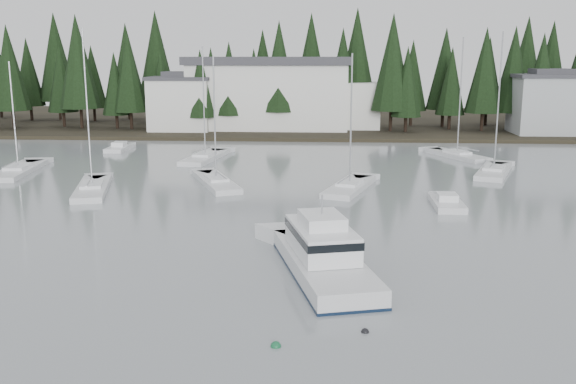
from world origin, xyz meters
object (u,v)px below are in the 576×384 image
object	(u,v)px
harbor_inn	(282,94)
runabout_3	(120,149)
sailboat_7	(19,172)
house_west	(181,102)
sailboat_3	(457,157)
sailboat_2	(205,159)
sailboat_9	(350,189)
sailboat_1	(494,173)
sailboat_4	(216,184)
cabin_cruiser_center	(323,259)
runabout_1	(447,205)
sailboat_6	(92,190)
house_east_a	(549,103)

from	to	relation	value
harbor_inn	runabout_3	bearing A→B (deg)	-131.42
sailboat_7	house_west	bearing A→B (deg)	-22.27
harbor_inn	sailboat_3	xyz separation A→B (m)	(22.13, -24.76, -5.69)
sailboat_2	sailboat_3	xyz separation A→B (m)	(28.93, 3.30, 0.02)
sailboat_2	sailboat_9	bearing A→B (deg)	-126.55
sailboat_1	runabout_3	bearing A→B (deg)	92.31
sailboat_1	sailboat_4	distance (m)	27.71
sailboat_2	sailboat_4	distance (m)	14.87
cabin_cruiser_center	runabout_3	size ratio (longest dim) A/B	1.99
sailboat_9	sailboat_1	bearing A→B (deg)	-42.48
sailboat_9	runabout_1	size ratio (longest dim) A/B	2.21
sailboat_4	sailboat_6	xyz separation A→B (m)	(-10.27, -3.57, 0.02)
harbor_inn	sailboat_3	distance (m)	33.69
house_west	house_east_a	bearing A→B (deg)	-1.06
house_east_a	harbor_inn	size ratio (longest dim) A/B	0.36
sailboat_9	runabout_1	distance (m)	9.51
sailboat_1	runabout_1	world-z (taller)	sailboat_1
house_east_a	sailboat_7	distance (m)	71.42
house_east_a	sailboat_1	world-z (taller)	sailboat_1
house_west	sailboat_9	size ratio (longest dim) A/B	0.77
sailboat_9	sailboat_4	bearing A→B (deg)	100.08
sailboat_3	sailboat_6	bearing A→B (deg)	94.95
sailboat_1	runabout_1	bearing A→B (deg)	173.99
harbor_inn	cabin_cruiser_center	size ratio (longest dim) A/B	2.46
sailboat_3	sailboat_9	world-z (taller)	sailboat_3
harbor_inn	sailboat_7	distance (m)	45.04
sailboat_7	harbor_inn	bearing A→B (deg)	-40.14
sailboat_1	sailboat_9	distance (m)	16.98
cabin_cruiser_center	house_east_a	bearing A→B (deg)	-42.12
house_east_a	harbor_inn	xyz separation A→B (m)	(-38.96, 4.34, 0.87)
house_east_a	house_west	bearing A→B (deg)	178.94
sailboat_6	runabout_1	xyz separation A→B (m)	(29.82, -3.89, 0.05)
cabin_cruiser_center	sailboat_3	world-z (taller)	sailboat_3
house_west	runabout_1	size ratio (longest dim) A/B	1.71
house_west	cabin_cruiser_center	size ratio (longest dim) A/B	0.80
sailboat_3	runabout_3	world-z (taller)	sailboat_3
house_west	sailboat_7	size ratio (longest dim) A/B	0.82
sailboat_4	runabout_1	size ratio (longest dim) A/B	2.16
harbor_inn	sailboat_2	world-z (taller)	sailboat_2
house_east_a	sailboat_9	xyz separation A→B (m)	(-29.89, -39.60, -4.84)
sailboat_6	sailboat_9	world-z (taller)	sailboat_6
house_east_a	sailboat_3	bearing A→B (deg)	-129.50
sailboat_4	sailboat_6	size ratio (longest dim) A/B	0.84
sailboat_3	cabin_cruiser_center	bearing A→B (deg)	133.82
sailboat_6	runabout_3	world-z (taller)	sailboat_6
runabout_1	runabout_3	world-z (taller)	same
harbor_inn	sailboat_4	distance (m)	42.94
runabout_1	runabout_3	xyz separation A→B (m)	(-35.38, 28.48, 0.00)
cabin_cruiser_center	sailboat_3	distance (m)	44.13
sailboat_2	runabout_1	size ratio (longest dim) A/B	2.35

